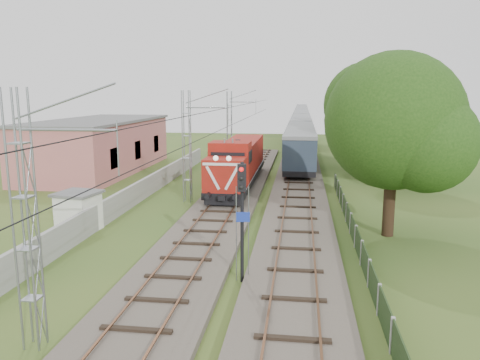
# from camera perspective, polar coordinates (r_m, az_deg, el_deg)

# --- Properties ---
(ground) EXTENTS (140.00, 140.00, 0.00)m
(ground) POSITION_cam_1_polar(r_m,az_deg,el_deg) (22.57, -6.20, -9.78)
(ground) COLOR #31521E
(ground) RESTS_ON ground
(track_main) EXTENTS (4.20, 70.00, 0.45)m
(track_main) POSITION_cam_1_polar(r_m,az_deg,el_deg) (29.04, -2.95, -4.69)
(track_main) COLOR #6B6054
(track_main) RESTS_ON ground
(track_side) EXTENTS (4.20, 80.00, 0.45)m
(track_side) POSITION_cam_1_polar(r_m,az_deg,el_deg) (41.25, 7.19, -0.16)
(track_side) COLOR #6B6054
(track_side) RESTS_ON ground
(catenary) EXTENTS (3.31, 70.00, 8.00)m
(catenary) POSITION_cam_1_polar(r_m,az_deg,el_deg) (33.74, -6.42, 4.10)
(catenary) COLOR gray
(catenary) RESTS_ON ground
(boundary_wall) EXTENTS (0.25, 40.00, 1.50)m
(boundary_wall) POSITION_cam_1_polar(r_m,az_deg,el_deg) (35.27, -11.92, -1.21)
(boundary_wall) COLOR #9E9E99
(boundary_wall) RESTS_ON ground
(station_building) EXTENTS (8.40, 20.40, 5.22)m
(station_building) POSITION_cam_1_polar(r_m,az_deg,el_deg) (49.15, -16.77, 4.08)
(station_building) COLOR #B76662
(station_building) RESTS_ON ground
(fence) EXTENTS (0.12, 32.00, 1.20)m
(fence) POSITION_cam_1_polar(r_m,az_deg,el_deg) (24.79, 13.91, -6.69)
(fence) COLOR black
(fence) RESTS_ON ground
(locomotive) EXTENTS (2.90, 16.55, 4.20)m
(locomotive) POSITION_cam_1_polar(r_m,az_deg,el_deg) (38.80, -0.18, 2.23)
(locomotive) COLOR black
(locomotive) RESTS_ON ground
(coach_rake) EXTENTS (3.04, 113.48, 3.51)m
(coach_rake) POSITION_cam_1_polar(r_m,az_deg,el_deg) (96.81, 7.47, 7.38)
(coach_rake) COLOR black
(coach_rake) RESTS_ON ground
(signal_post) EXTENTS (0.56, 0.44, 5.09)m
(signal_post) POSITION_cam_1_polar(r_m,az_deg,el_deg) (18.97, 0.24, -2.62)
(signal_post) COLOR black
(signal_post) RESTS_ON ground
(relay_hut) EXTENTS (2.55, 2.55, 2.30)m
(relay_hut) POSITION_cam_1_polar(r_m,az_deg,el_deg) (28.29, -19.08, -3.64)
(relay_hut) COLOR silver
(relay_hut) RESTS_ON ground
(tree_a) EXTENTS (7.74, 7.37, 10.03)m
(tree_a) POSITION_cam_1_polar(r_m,az_deg,el_deg) (26.43, 18.47, 6.64)
(tree_a) COLOR #362016
(tree_a) RESTS_ON ground
(tree_b) EXTENTS (7.20, 6.86, 9.34)m
(tree_b) POSITION_cam_1_polar(r_m,az_deg,el_deg) (39.99, 18.56, 7.19)
(tree_b) COLOR #362016
(tree_b) RESTS_ON ground
(tree_c) EXTENTS (7.76, 7.39, 10.06)m
(tree_c) POSITION_cam_1_polar(r_m,az_deg,el_deg) (48.91, 14.79, 8.44)
(tree_c) COLOR #362016
(tree_c) RESTS_ON ground
(tree_d) EXTENTS (7.89, 7.52, 10.23)m
(tree_d) POSITION_cam_1_polar(r_m,az_deg,el_deg) (58.28, 15.41, 8.81)
(tree_d) COLOR #362016
(tree_d) RESTS_ON ground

